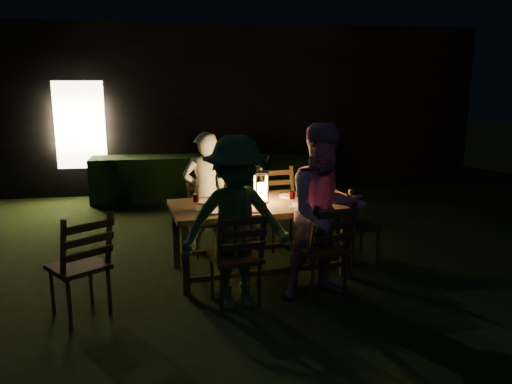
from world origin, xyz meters
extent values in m
plane|color=black|center=(0.00, 0.00, 0.00)|extent=(40.00, 40.00, 0.00)
cube|color=black|center=(0.00, 6.20, 1.60)|extent=(10.00, 4.00, 3.20)
cube|color=#FFE5B2|center=(-2.80, 4.21, 1.35)|extent=(0.90, 0.06, 1.60)
cube|color=black|center=(-0.50, 3.75, 0.40)|extent=(4.20, 0.70, 0.80)
cube|color=#462917|center=(-0.19, -0.11, 0.77)|extent=(2.03, 1.18, 0.06)
cube|color=#462917|center=(-1.02, -0.61, 0.36)|extent=(0.07, 0.07, 0.71)
cube|color=#462917|center=(-1.11, 0.18, 0.36)|extent=(0.07, 0.07, 0.71)
cube|color=#462917|center=(0.74, -0.40, 0.36)|extent=(0.07, 0.07, 0.71)
cube|color=#462917|center=(0.65, 0.39, 0.36)|extent=(0.07, 0.07, 0.71)
cube|color=#462917|center=(-0.55, -0.91, 0.47)|extent=(0.54, 0.52, 0.04)
cube|color=#462917|center=(-0.51, -1.10, 0.77)|extent=(0.48, 0.24, 0.55)
cube|color=#462917|center=(0.35, -0.80, 0.47)|extent=(0.56, 0.54, 0.04)
cube|color=#462917|center=(0.39, -1.00, 0.77)|extent=(0.49, 0.26, 0.55)
cube|color=#462917|center=(-0.72, 0.58, 0.42)|extent=(0.47, 0.45, 0.04)
cube|color=#462917|center=(-0.75, 0.76, 0.68)|extent=(0.43, 0.20, 0.48)
cube|color=#462917|center=(0.27, 0.70, 0.49)|extent=(0.54, 0.52, 0.04)
cube|color=#462917|center=(0.24, 0.90, 0.79)|extent=(0.49, 0.23, 0.56)
cube|color=#462917|center=(1.05, 0.03, 0.45)|extent=(0.49, 0.51, 0.04)
cube|color=#462917|center=(0.87, 0.00, 0.72)|extent=(0.23, 0.46, 0.51)
cube|color=#462917|center=(-2.01, -0.92, 0.48)|extent=(0.64, 0.63, 0.04)
cube|color=#462917|center=(-1.89, -1.09, 0.78)|extent=(0.47, 0.40, 0.55)
imported|color=#E9E8C7|center=(-0.73, 0.65, 0.77)|extent=(0.60, 0.43, 1.55)
imported|color=#C789B3|center=(0.35, -0.87, 0.88)|extent=(0.93, 0.76, 1.76)
imported|color=#336633|center=(-0.54, -0.98, 0.83)|extent=(1.14, 0.74, 1.67)
cube|color=white|center=(-0.14, -0.05, 0.82)|extent=(0.15, 0.15, 0.03)
cube|color=white|center=(-0.14, -0.05, 1.14)|extent=(0.16, 0.16, 0.03)
cylinder|color=#FF9E3F|center=(-0.14, -0.05, 0.94)|extent=(0.09, 0.09, 0.18)
cylinder|color=white|center=(-0.76, 0.05, 0.81)|extent=(0.25, 0.25, 0.01)
cylinder|color=white|center=(-0.71, -0.39, 0.81)|extent=(0.25, 0.25, 0.01)
cylinder|color=white|center=(0.23, 0.16, 0.81)|extent=(0.25, 0.25, 0.01)
cylinder|color=white|center=(0.28, -0.28, 0.81)|extent=(0.25, 0.25, 0.01)
cylinder|color=#0F471E|center=(-0.44, -0.14, 0.95)|extent=(0.07, 0.07, 0.28)
cube|color=red|center=(-0.30, -0.44, 0.81)|extent=(0.18, 0.14, 0.01)
cube|color=red|center=(0.39, -0.34, 0.81)|extent=(0.18, 0.14, 0.01)
cube|color=black|center=(-0.77, -0.48, 0.81)|extent=(0.14, 0.07, 0.01)
cylinder|color=brown|center=(-0.25, 1.32, 0.65)|extent=(0.50, 0.50, 0.04)
cylinder|color=brown|center=(-0.25, 1.32, 0.32)|extent=(0.06, 0.06, 0.65)
cylinder|color=#A5A8AD|center=(-0.25, 1.32, 0.78)|extent=(0.30, 0.30, 0.22)
cylinder|color=#0F471E|center=(-0.30, 1.28, 0.83)|extent=(0.07, 0.07, 0.32)
cylinder|color=#0F471E|center=(-0.20, 1.36, 0.83)|extent=(0.07, 0.07, 0.32)
camera|label=1|loc=(-1.10, -5.47, 2.15)|focal=35.00mm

